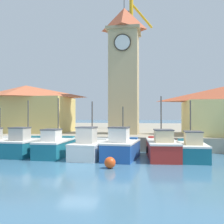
{
  "coord_description": "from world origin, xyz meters",
  "views": [
    {
      "loc": [
        4.84,
        -16.62,
        3.22
      ],
      "look_at": [
        0.9,
        8.2,
        3.5
      ],
      "focal_mm": 42.0,
      "sensor_mm": 36.0,
      "label": 1
    }
  ],
  "objects_px": {
    "fishing_boat_right_inner": "(192,149)",
    "clock_tower": "(124,67)",
    "mooring_buoy": "(110,163)",
    "fishing_boat_left_inner": "(55,146)",
    "fishing_boat_mid_left": "(90,147)",
    "fishing_boat_mid_right": "(162,148)",
    "fishing_boat_left_outer": "(24,145)",
    "fishing_boat_center": "(121,148)",
    "warehouse_left": "(26,108)",
    "port_crane_near": "(132,78)"
  },
  "relations": [
    {
      "from": "fishing_boat_left_outer",
      "to": "clock_tower",
      "type": "relative_size",
      "value": 0.3
    },
    {
      "from": "clock_tower",
      "to": "mooring_buoy",
      "type": "bearing_deg",
      "value": -87.8
    },
    {
      "from": "fishing_boat_left_outer",
      "to": "fishing_boat_mid_right",
      "type": "xyz_separation_m",
      "value": [
        10.77,
        0.32,
        -0.01
      ]
    },
    {
      "from": "fishing_boat_right_inner",
      "to": "clock_tower",
      "type": "relative_size",
      "value": 0.3
    },
    {
      "from": "mooring_buoy",
      "to": "fishing_boat_right_inner",
      "type": "bearing_deg",
      "value": 37.04
    },
    {
      "from": "fishing_boat_left_inner",
      "to": "fishing_boat_mid_right",
      "type": "height_order",
      "value": "fishing_boat_mid_right"
    },
    {
      "from": "fishing_boat_left_outer",
      "to": "mooring_buoy",
      "type": "distance_m",
      "value": 8.49
    },
    {
      "from": "fishing_boat_mid_left",
      "to": "clock_tower",
      "type": "distance_m",
      "value": 11.24
    },
    {
      "from": "fishing_boat_left_outer",
      "to": "fishing_boat_mid_left",
      "type": "xyz_separation_m",
      "value": [
        5.4,
        -0.32,
        -0.01
      ]
    },
    {
      "from": "fishing_boat_right_inner",
      "to": "clock_tower",
      "type": "height_order",
      "value": "clock_tower"
    },
    {
      "from": "fishing_boat_right_inner",
      "to": "mooring_buoy",
      "type": "height_order",
      "value": "fishing_boat_right_inner"
    },
    {
      "from": "fishing_boat_center",
      "to": "warehouse_left",
      "type": "bearing_deg",
      "value": 142.79
    },
    {
      "from": "port_crane_near",
      "to": "mooring_buoy",
      "type": "xyz_separation_m",
      "value": [
        0.57,
        -22.73,
        -8.23
      ]
    },
    {
      "from": "fishing_boat_center",
      "to": "mooring_buoy",
      "type": "xyz_separation_m",
      "value": [
        -0.26,
        -3.46,
        -0.48
      ]
    },
    {
      "from": "fishing_boat_mid_left",
      "to": "fishing_boat_right_inner",
      "type": "xyz_separation_m",
      "value": [
        7.45,
        0.45,
        -0.06
      ]
    },
    {
      "from": "fishing_boat_left_outer",
      "to": "fishing_boat_mid_left",
      "type": "height_order",
      "value": "fishing_boat_left_outer"
    },
    {
      "from": "fishing_boat_left_inner",
      "to": "clock_tower",
      "type": "xyz_separation_m",
      "value": [
        4.54,
        7.83,
        7.5
      ]
    },
    {
      "from": "fishing_boat_left_outer",
      "to": "fishing_boat_right_inner",
      "type": "bearing_deg",
      "value": 0.59
    },
    {
      "from": "fishing_boat_left_outer",
      "to": "clock_tower",
      "type": "distance_m",
      "value": 12.98
    },
    {
      "from": "warehouse_left",
      "to": "mooring_buoy",
      "type": "xyz_separation_m",
      "value": [
        12.03,
        -12.79,
        -3.66
      ]
    },
    {
      "from": "fishing_boat_left_outer",
      "to": "fishing_boat_mid_left",
      "type": "relative_size",
      "value": 0.97
    },
    {
      "from": "port_crane_near",
      "to": "fishing_boat_mid_left",
      "type": "bearing_deg",
      "value": -94.67
    },
    {
      "from": "fishing_boat_mid_left",
      "to": "fishing_boat_mid_right",
      "type": "height_order",
      "value": "fishing_boat_mid_right"
    },
    {
      "from": "port_crane_near",
      "to": "mooring_buoy",
      "type": "distance_m",
      "value": 24.18
    },
    {
      "from": "fishing_boat_mid_right",
      "to": "clock_tower",
      "type": "relative_size",
      "value": 0.36
    },
    {
      "from": "fishing_boat_left_inner",
      "to": "fishing_boat_right_inner",
      "type": "distance_m",
      "value": 10.31
    },
    {
      "from": "fishing_boat_center",
      "to": "fishing_boat_mid_right",
      "type": "height_order",
      "value": "fishing_boat_mid_right"
    },
    {
      "from": "fishing_boat_right_inner",
      "to": "mooring_buoy",
      "type": "distance_m",
      "value": 6.67
    },
    {
      "from": "fishing_boat_right_inner",
      "to": "port_crane_near",
      "type": "bearing_deg",
      "value": 107.45
    },
    {
      "from": "fishing_boat_left_outer",
      "to": "port_crane_near",
      "type": "distance_m",
      "value": 21.55
    },
    {
      "from": "fishing_boat_mid_right",
      "to": "warehouse_left",
      "type": "xyz_separation_m",
      "value": [
        -15.26,
        8.59,
        3.21
      ]
    },
    {
      "from": "fishing_boat_left_inner",
      "to": "port_crane_near",
      "type": "distance_m",
      "value": 20.83
    },
    {
      "from": "port_crane_near",
      "to": "fishing_boat_mid_right",
      "type": "bearing_deg",
      "value": -78.42
    },
    {
      "from": "fishing_boat_left_inner",
      "to": "fishing_boat_center",
      "type": "relative_size",
      "value": 1.06
    },
    {
      "from": "fishing_boat_left_outer",
      "to": "fishing_boat_right_inner",
      "type": "xyz_separation_m",
      "value": [
        12.86,
        0.13,
        -0.06
      ]
    },
    {
      "from": "fishing_boat_left_inner",
      "to": "fishing_boat_mid_left",
      "type": "height_order",
      "value": "fishing_boat_left_inner"
    },
    {
      "from": "port_crane_near",
      "to": "clock_tower",
      "type": "bearing_deg",
      "value": -89.37
    },
    {
      "from": "fishing_boat_left_outer",
      "to": "warehouse_left",
      "type": "relative_size",
      "value": 0.42
    },
    {
      "from": "fishing_boat_left_inner",
      "to": "fishing_boat_mid_left",
      "type": "xyz_separation_m",
      "value": [
        2.85,
        -0.38,
        0.01
      ]
    },
    {
      "from": "fishing_boat_mid_left",
      "to": "warehouse_left",
      "type": "relative_size",
      "value": 0.44
    },
    {
      "from": "fishing_boat_center",
      "to": "clock_tower",
      "type": "height_order",
      "value": "clock_tower"
    },
    {
      "from": "fishing_boat_mid_right",
      "to": "warehouse_left",
      "type": "bearing_deg",
      "value": 150.61
    },
    {
      "from": "fishing_boat_left_outer",
      "to": "fishing_boat_center",
      "type": "distance_m",
      "value": 7.81
    },
    {
      "from": "fishing_boat_left_inner",
      "to": "fishing_boat_center",
      "type": "distance_m",
      "value": 5.27
    },
    {
      "from": "fishing_boat_mid_right",
      "to": "mooring_buoy",
      "type": "xyz_separation_m",
      "value": [
        -3.23,
        -4.2,
        -0.45
      ]
    },
    {
      "from": "fishing_boat_mid_right",
      "to": "clock_tower",
      "type": "bearing_deg",
      "value": 115.91
    },
    {
      "from": "fishing_boat_left_inner",
      "to": "clock_tower",
      "type": "bearing_deg",
      "value": 59.89
    },
    {
      "from": "mooring_buoy",
      "to": "fishing_boat_center",
      "type": "bearing_deg",
      "value": 85.75
    },
    {
      "from": "mooring_buoy",
      "to": "fishing_boat_left_inner",
      "type": "bearing_deg",
      "value": 141.77
    },
    {
      "from": "fishing_boat_left_inner",
      "to": "port_crane_near",
      "type": "xyz_separation_m",
      "value": [
        4.42,
        18.8,
        7.79
      ]
    }
  ]
}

